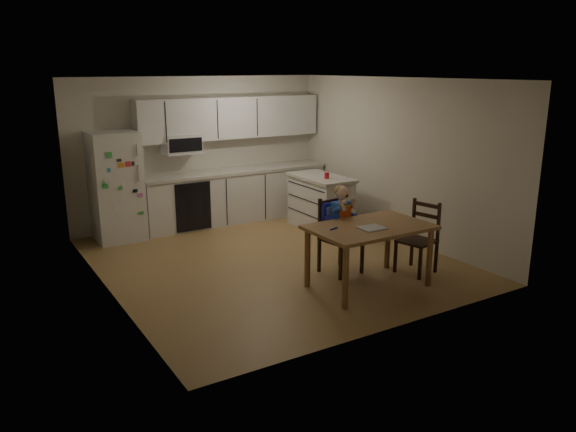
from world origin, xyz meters
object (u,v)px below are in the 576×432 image
at_px(chair_side, 421,232).
at_px(dining_table, 369,234).
at_px(red_cup, 327,176).
at_px(chair_booster, 339,220).
at_px(refrigerator, 116,187).
at_px(kitchen_island, 320,202).

bearing_deg(chair_side, dining_table, -98.43).
bearing_deg(red_cup, chair_booster, -120.29).
relative_size(refrigerator, red_cup, 17.22).
bearing_deg(kitchen_island, red_cup, -99.31).
relative_size(kitchen_island, chair_side, 1.28).
distance_m(kitchen_island, chair_booster, 2.08).
relative_size(refrigerator, dining_table, 1.16).
xyz_separation_m(refrigerator, chair_booster, (2.09, -2.98, -0.14)).
bearing_deg(dining_table, red_cup, 67.35).
bearing_deg(chair_side, refrigerator, -152.03).
bearing_deg(dining_table, chair_booster, 90.70).
height_order(kitchen_island, chair_side, chair_side).
bearing_deg(kitchen_island, refrigerator, 159.14).
bearing_deg(chair_booster, red_cup, 50.87).
distance_m(kitchen_island, red_cup, 0.55).
distance_m(dining_table, chair_side, 0.96).
bearing_deg(chair_booster, chair_side, -38.81).
bearing_deg(chair_side, kitchen_island, 166.84).
distance_m(chair_booster, chair_side, 1.11).
xyz_separation_m(refrigerator, kitchen_island, (3.06, -1.16, -0.40)).
bearing_deg(chair_side, chair_booster, -132.69).
height_order(chair_booster, chair_side, chair_booster).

